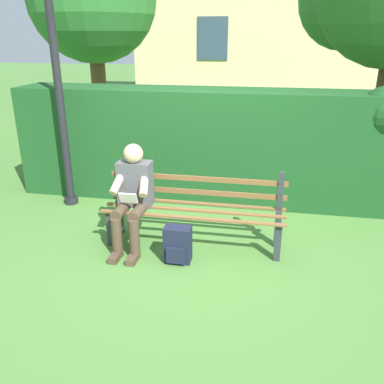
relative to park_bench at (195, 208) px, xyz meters
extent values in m
plane|color=#477533|center=(0.00, 0.07, -0.44)|extent=(60.00, 60.00, 0.00)
cube|color=#2D3338|center=(-0.95, 0.23, -0.22)|extent=(0.07, 0.07, 0.44)
cube|color=#2D3338|center=(0.95, 0.23, -0.22)|extent=(0.07, 0.07, 0.44)
cube|color=#2D3338|center=(-0.95, -0.09, -0.22)|extent=(0.07, 0.07, 0.44)
cube|color=#2D3338|center=(0.95, -0.09, -0.22)|extent=(0.07, 0.07, 0.44)
cube|color=brown|center=(0.00, -0.14, 0.00)|extent=(2.07, 0.06, 0.02)
cube|color=brown|center=(0.00, 0.07, 0.00)|extent=(2.07, 0.06, 0.02)
cube|color=brown|center=(0.00, 0.28, 0.00)|extent=(2.07, 0.06, 0.02)
cube|color=#2D3338|center=(-0.95, -0.13, 0.23)|extent=(0.06, 0.06, 0.44)
cube|color=#2D3338|center=(0.95, -0.13, 0.23)|extent=(0.06, 0.06, 0.44)
cube|color=brown|center=(0.00, -0.13, 0.15)|extent=(2.07, 0.02, 0.06)
cube|color=brown|center=(0.00, -0.13, 0.32)|extent=(2.07, 0.02, 0.06)
cube|color=#4C4C51|center=(0.68, 0.05, 0.27)|extent=(0.38, 0.22, 0.52)
sphere|color=#D8AD8C|center=(0.68, 0.07, 0.63)|extent=(0.22, 0.22, 0.22)
cylinder|color=#473828|center=(0.58, 0.26, 0.03)|extent=(0.13, 0.42, 0.13)
cylinder|color=#473828|center=(0.78, 0.26, 0.03)|extent=(0.13, 0.42, 0.13)
cylinder|color=#473828|center=(0.58, 0.47, -0.21)|extent=(0.12, 0.12, 0.46)
cylinder|color=#473828|center=(0.78, 0.47, -0.21)|extent=(0.12, 0.12, 0.46)
cube|color=#473828|center=(0.58, 0.55, -0.41)|extent=(0.10, 0.24, 0.07)
cube|color=#473828|center=(0.78, 0.55, -0.41)|extent=(0.10, 0.24, 0.07)
cylinder|color=#D8AD8C|center=(0.53, 0.19, 0.33)|extent=(0.14, 0.32, 0.26)
cylinder|color=#D8AD8C|center=(0.83, 0.19, 0.33)|extent=(0.14, 0.32, 0.26)
cube|color=white|center=(0.68, 0.31, 0.20)|extent=(0.20, 0.07, 0.13)
cube|color=#19471E|center=(-0.33, -1.50, 0.36)|extent=(6.40, 0.79, 1.60)
sphere|color=#19471E|center=(1.27, -1.58, 0.84)|extent=(0.63, 0.63, 0.63)
cylinder|color=brown|center=(-2.62, -3.14, 0.75)|extent=(0.29, 0.29, 2.38)
cube|color=#334756|center=(1.02, -8.46, 1.76)|extent=(0.90, 0.04, 1.20)
cube|color=#191E33|center=(0.10, 0.45, -0.24)|extent=(0.29, 0.18, 0.40)
cube|color=#191E33|center=(0.10, 0.55, -0.32)|extent=(0.20, 0.04, 0.18)
cylinder|color=#191E33|center=(0.02, 0.34, -0.22)|extent=(0.04, 0.04, 0.24)
cylinder|color=#191E33|center=(0.19, 0.34, -0.22)|extent=(0.04, 0.04, 0.24)
cylinder|color=brown|center=(2.99, -4.52, 0.71)|extent=(0.33, 0.33, 2.31)
sphere|color=#2D702D|center=(3.66, -4.92, 2.33)|extent=(1.60, 1.60, 1.60)
cylinder|color=black|center=(1.99, -0.86, -0.39)|extent=(0.19, 0.19, 0.10)
cylinder|color=black|center=(1.99, -0.86, 1.11)|extent=(0.11, 0.11, 3.11)
camera|label=1|loc=(-0.77, 4.24, 1.86)|focal=38.20mm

